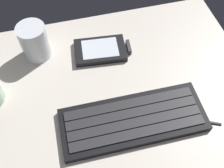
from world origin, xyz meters
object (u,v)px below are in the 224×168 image
(handheld_device, at_px, (103,50))
(stylus_pen, at_px, (198,120))
(juice_cup, at_px, (35,43))
(keyboard, at_px, (133,120))

(handheld_device, height_order, stylus_pen, handheld_device)
(handheld_device, xyz_separation_m, juice_cup, (-0.15, 0.03, 0.03))
(keyboard, height_order, handheld_device, keyboard)
(juice_cup, bearing_deg, stylus_pen, -41.13)
(juice_cup, bearing_deg, keyboard, -53.47)
(keyboard, xyz_separation_m, stylus_pen, (0.13, -0.03, -0.00))
(keyboard, bearing_deg, stylus_pen, -13.69)
(stylus_pen, bearing_deg, handheld_device, 147.05)
(keyboard, relative_size, handheld_device, 2.19)
(handheld_device, distance_m, stylus_pen, 0.27)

